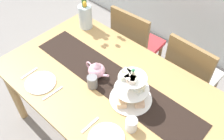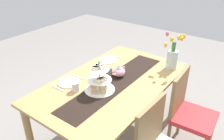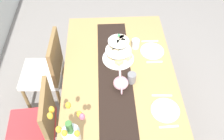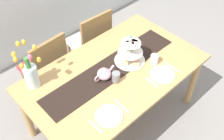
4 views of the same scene
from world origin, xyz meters
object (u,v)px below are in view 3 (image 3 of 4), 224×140
teapot (121,83)px  fork_right (154,62)px  dinner_plate_left (165,110)px  knife_right (150,41)px  fork_left (169,127)px  knife_left (162,95)px  chair_left (38,125)px  mug_white_text (135,44)px  mug_grey (132,78)px  chair_right (47,70)px  tiered_cake_stand (119,51)px  dinner_plate_right (152,51)px  dining_table (119,82)px  tulip_vase (71,136)px

teapot → fork_right: 0.44m
dinner_plate_left → knife_right: size_ratio=1.35×
fork_left → knife_right: (0.97, 0.00, 0.00)m
dinner_plate_left → knife_left: (0.14, 0.00, -0.00)m
chair_left → mug_white_text: (0.68, -0.91, 0.29)m
fork_left → mug_white_text: mug_white_text is taller
mug_grey → chair_right: bearing=64.8°
tiered_cake_stand → dinner_plate_left: tiered_cake_stand is taller
fork_left → dinner_plate_right: dinner_plate_right is taller
mug_grey → chair_left: bearing=106.8°
chair_left → tiered_cake_stand: size_ratio=2.99×
tiered_cake_stand → mug_grey: size_ratio=3.20×
dining_table → tiered_cake_stand: 0.29m
knife_left → knife_right: 0.68m
chair_left → mug_grey: chair_left is taller
chair_left → knife_right: size_ratio=5.35×
fork_right → tulip_vase: bearing=137.9°
dining_table → dinner_plate_right: bearing=-49.2°
chair_right → knife_right: bearing=-83.6°
chair_left → dinner_plate_right: chair_left is taller
tulip_vase → mug_white_text: tulip_vase is taller
dining_table → tiered_cake_stand: tiered_cake_stand is taller
dinner_plate_right → mug_grey: size_ratio=2.42×
tiered_cake_stand → dinner_plate_left: (-0.59, -0.34, -0.10)m
chair_left → tiered_cake_stand: bearing=-54.1°
dining_table → mug_white_text: (0.36, -0.18, 0.14)m
chair_right → dinner_plate_left: chair_right is taller
tiered_cake_stand → mug_grey: 0.30m
chair_left → mug_white_text: size_ratio=9.58×
teapot → dinner_plate_right: 0.54m
dinner_plate_left → knife_right: 0.82m
dining_table → teapot: (-0.13, 0.00, 0.15)m
tiered_cake_stand → fork_left: bearing=-155.4°
fork_right → mug_grey: 0.33m
fork_left → knife_right: bearing=0.0°
tulip_vase → knife_right: 1.30m
chair_right → knife_right: size_ratio=5.35×
dining_table → dinner_plate_right: dinner_plate_right is taller
fork_left → mug_grey: bearing=28.0°
dinner_plate_left → tiered_cake_stand: bearing=29.7°
chair_left → tiered_cake_stand: (0.53, -0.74, 0.35)m
dining_table → teapot: 0.20m
dinner_plate_right → fork_right: size_ratio=1.53×
dining_table → tulip_vase: size_ratio=3.91×
teapot → knife_right: 0.66m
mug_white_text → chair_right: bearing=92.5°
mug_white_text → dinner_plate_right: bearing=-112.1°
dining_table → chair_right: (0.32, 0.73, -0.15)m
knife_right → dining_table: bearing=142.2°
knife_right → tulip_vase: bearing=146.5°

